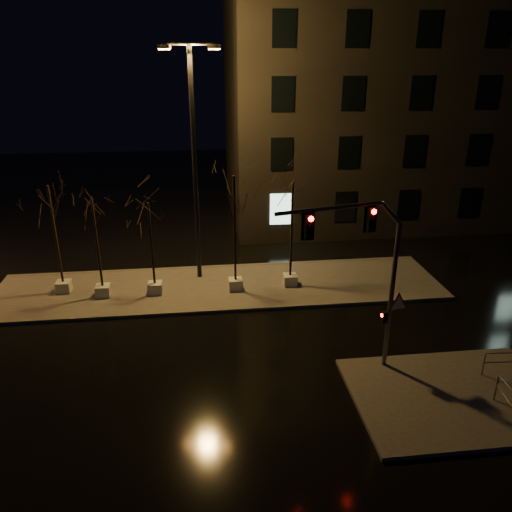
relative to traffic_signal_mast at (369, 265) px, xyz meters
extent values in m
plane|color=black|center=(-4.68, 1.73, -4.33)|extent=(90.00, 90.00, 0.00)
cube|color=#4B4843|center=(-4.68, 7.73, -4.25)|extent=(22.00, 5.00, 0.15)
cube|color=#4B4843|center=(2.82, -1.77, -4.25)|extent=(7.00, 5.00, 0.15)
cube|color=black|center=(9.32, 19.73, 3.17)|extent=(25.00, 12.00, 15.00)
cube|color=beige|center=(-12.25, 7.96, -3.90)|extent=(0.65, 0.65, 0.55)
cylinder|color=black|center=(-12.25, 7.96, -1.27)|extent=(0.11, 0.11, 4.72)
cube|color=beige|center=(-10.28, 7.26, -3.90)|extent=(0.65, 0.65, 0.55)
cylinder|color=black|center=(-10.28, 7.26, -1.49)|extent=(0.11, 0.11, 4.27)
cube|color=beige|center=(-7.84, 7.27, -3.90)|extent=(0.65, 0.65, 0.55)
cylinder|color=black|center=(-7.84, 7.27, -1.64)|extent=(0.11, 0.11, 3.97)
cube|color=beige|center=(-3.96, 7.24, -3.90)|extent=(0.65, 0.65, 0.55)
cylinder|color=black|center=(-3.96, 7.24, -1.08)|extent=(0.11, 0.11, 5.09)
cube|color=beige|center=(-1.22, 7.42, -3.90)|extent=(0.65, 0.65, 0.55)
cylinder|color=black|center=(-1.22, 7.42, -1.29)|extent=(0.11, 0.11, 4.68)
cylinder|color=#53565A|center=(1.01, 0.23, -1.42)|extent=(0.17, 0.17, 5.52)
cylinder|color=#53565A|center=(-1.54, -0.35, 2.12)|extent=(3.62, 0.94, 0.13)
cube|color=black|center=(-0.07, -0.01, 1.61)|extent=(0.31, 0.26, 0.83)
cube|color=black|center=(-2.23, -0.50, 1.61)|extent=(0.31, 0.26, 0.83)
cube|color=black|center=(0.81, 0.19, -2.15)|extent=(0.23, 0.21, 0.41)
cone|color=red|center=(1.28, 0.25, -1.69)|extent=(0.94, 0.24, 0.96)
sphere|color=#FF0C07|center=(1.01, 0.23, 1.89)|extent=(0.17, 0.17, 0.17)
cylinder|color=black|center=(-5.69, 8.98, 1.38)|extent=(0.22, 0.22, 11.12)
cylinder|color=black|center=(-5.69, 8.98, 6.94)|extent=(2.42, 0.61, 0.11)
cube|color=orange|center=(-6.78, 9.21, 6.78)|extent=(0.61, 0.42, 0.22)
cube|color=orange|center=(-4.60, 8.76, 6.78)|extent=(0.61, 0.42, 0.22)
cylinder|color=#53565A|center=(4.27, -0.84, -3.75)|extent=(0.05, 0.05, 0.86)
cylinder|color=#53565A|center=(3.93, -2.19, -3.71)|extent=(0.05, 0.05, 0.94)
cylinder|color=#53565A|center=(3.82, -3.23, -3.60)|extent=(0.26, 2.09, 0.04)
camera|label=1|loc=(-5.56, -14.78, 6.54)|focal=35.00mm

